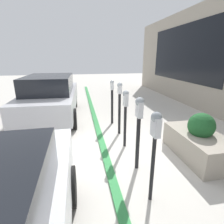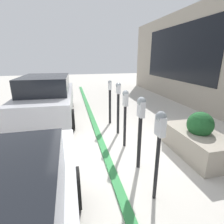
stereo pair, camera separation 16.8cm
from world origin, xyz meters
TOP-DOWN VIEW (x-y plane):
  - ground_plane at (0.00, 0.00)m, footprint 40.00×40.00m
  - curb_strip at (0.00, 0.08)m, footprint 19.00×0.16m
  - parking_meter_nearest at (-1.75, -0.43)m, footprint 0.18×0.15m
  - parking_meter_second at (-0.91, -0.49)m, footprint 0.20×0.17m
  - parking_meter_middle at (0.03, -0.48)m, footprint 0.18×0.15m
  - parking_meter_fourth at (0.82, -0.52)m, footprint 0.17×0.15m
  - parking_meter_farthest at (1.68, -0.47)m, footprint 0.15×0.12m
  - planter_box at (-0.74, -1.99)m, footprint 1.63×0.89m
  - parked_car_middle at (2.73, 1.62)m, footprint 4.28×1.85m

SIDE VIEW (x-z plane):
  - ground_plane at x=0.00m, z-range 0.00..0.00m
  - curb_strip at x=0.00m, z-range 0.00..0.04m
  - planter_box at x=-0.74m, z-range -0.15..0.89m
  - parked_car_middle at x=2.73m, z-range 0.03..1.59m
  - parking_meter_farthest at x=1.68m, z-range 0.15..1.63m
  - parking_meter_fourth at x=0.82m, z-range 0.23..1.75m
  - parking_meter_middle at x=0.03m, z-range 0.28..1.72m
  - parking_meter_second at x=-0.91m, z-range 0.28..1.77m
  - parking_meter_nearest at x=-1.75m, z-range 0.34..1.82m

